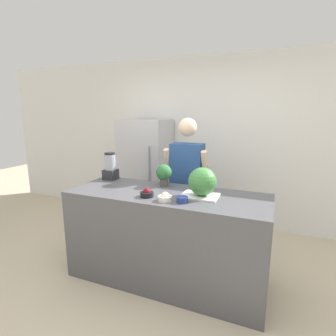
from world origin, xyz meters
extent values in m
plane|color=beige|center=(0.00, 0.00, 0.00)|extent=(14.00, 14.00, 0.00)
cube|color=white|center=(0.00, 2.09, 1.30)|extent=(8.00, 0.06, 2.60)
cube|color=#4C4C51|center=(0.00, 0.38, 0.48)|extent=(2.03, 0.76, 0.96)
cube|color=#B7B7BC|center=(-0.92, 1.72, 0.83)|extent=(0.72, 0.63, 1.65)
cylinder|color=gray|center=(-0.70, 1.39, 0.99)|extent=(0.02, 0.02, 0.58)
cube|color=#4C608C|center=(0.00, 1.03, 0.41)|extent=(0.29, 0.18, 0.81)
cube|color=#284C8C|center=(0.00, 1.03, 1.10)|extent=(0.39, 0.22, 0.58)
sphere|color=beige|center=(0.00, 1.03, 1.58)|extent=(0.22, 0.22, 0.22)
cylinder|color=beige|center=(-0.23, 0.99, 1.09)|extent=(0.07, 0.23, 0.48)
cylinder|color=beige|center=(0.23, 0.99, 1.09)|extent=(0.07, 0.23, 0.48)
cube|color=white|center=(0.34, 0.40, 0.96)|extent=(0.36, 0.28, 0.01)
sphere|color=#3D7F3D|center=(0.36, 0.40, 1.11)|extent=(0.27, 0.27, 0.27)
cylinder|color=black|center=(-0.13, 0.19, 0.98)|extent=(0.13, 0.13, 0.05)
sphere|color=maroon|center=(-0.13, 0.19, 1.00)|extent=(0.08, 0.08, 0.08)
cylinder|color=white|center=(0.08, 0.15, 0.98)|extent=(0.13, 0.13, 0.05)
sphere|color=white|center=(0.08, 0.15, 1.00)|extent=(0.07, 0.07, 0.07)
cylinder|color=navy|center=(0.24, 0.17, 0.98)|extent=(0.10, 0.10, 0.06)
cube|color=#28282D|center=(-0.85, 0.64, 1.02)|extent=(0.15, 0.15, 0.12)
cylinder|color=#99A3AD|center=(-0.85, 0.64, 1.17)|extent=(0.13, 0.13, 0.18)
cylinder|color=black|center=(-0.85, 0.64, 1.27)|extent=(0.13, 0.13, 0.02)
cylinder|color=#514C47|center=(-0.13, 0.62, 0.99)|extent=(0.09, 0.09, 0.08)
sphere|color=#2D6B38|center=(-0.13, 0.62, 1.11)|extent=(0.17, 0.17, 0.17)
camera|label=1|loc=(0.98, -1.97, 1.74)|focal=28.00mm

